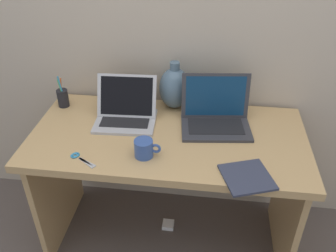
{
  "coord_description": "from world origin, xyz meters",
  "views": [
    {
      "loc": [
        0.19,
        -1.45,
        1.79
      ],
      "look_at": [
        0.0,
        0.0,
        0.81
      ],
      "focal_mm": 38.49,
      "sensor_mm": 36.0,
      "label": 1
    }
  ],
  "objects": [
    {
      "name": "back_wall",
      "position": [
        0.0,
        0.38,
        1.2
      ],
      "size": [
        4.4,
        0.04,
        2.4
      ],
      "primitive_type": "cube",
      "color": "#BCAD99",
      "rests_on": "ground"
    },
    {
      "name": "green_vase",
      "position": [
        0.0,
        0.28,
        0.88
      ],
      "size": [
        0.17,
        0.17,
        0.27
      ],
      "color": "slate",
      "rests_on": "desk"
    },
    {
      "name": "desk",
      "position": [
        0.0,
        0.0,
        0.59
      ],
      "size": [
        1.37,
        0.67,
        0.76
      ],
      "color": "tan",
      "rests_on": "ground"
    },
    {
      "name": "coffee_mug",
      "position": [
        -0.09,
        -0.18,
        0.8
      ],
      "size": [
        0.12,
        0.09,
        0.08
      ],
      "color": "#335199",
      "rests_on": "desk"
    },
    {
      "name": "notebook_stack",
      "position": [
        0.37,
        -0.28,
        0.76
      ],
      "size": [
        0.25,
        0.25,
        0.01
      ],
      "primitive_type": "cube",
      "rotation": [
        0.0,
        0.0,
        0.34
      ],
      "color": "#33384C",
      "rests_on": "desk"
    },
    {
      "name": "power_brick",
      "position": [
        -0.01,
        0.07,
        0.01
      ],
      "size": [
        0.07,
        0.07,
        0.03
      ],
      "primitive_type": "cube",
      "color": "white",
      "rests_on": "ground"
    },
    {
      "name": "laptop_left",
      "position": [
        -0.24,
        0.11,
        0.82
      ],
      "size": [
        0.32,
        0.26,
        0.22
      ],
      "color": "#B2B2B7",
      "rests_on": "desk"
    },
    {
      "name": "scissors",
      "position": [
        -0.38,
        -0.24,
        0.76
      ],
      "size": [
        0.14,
        0.1,
        0.01
      ],
      "color": "#B7B7BC",
      "rests_on": "desk"
    },
    {
      "name": "ground_plane",
      "position": [
        0.0,
        0.0,
        0.0
      ],
      "size": [
        6.0,
        6.0,
        0.0
      ],
      "primitive_type": "plane",
      "color": "#564C47"
    },
    {
      "name": "laptop_right",
      "position": [
        0.23,
        0.13,
        0.83
      ],
      "size": [
        0.37,
        0.28,
        0.25
      ],
      "color": "#333338",
      "rests_on": "desk"
    },
    {
      "name": "pen_cup",
      "position": [
        -0.61,
        0.2,
        0.81
      ],
      "size": [
        0.06,
        0.06,
        0.19
      ],
      "color": "black",
      "rests_on": "desk"
    }
  ]
}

